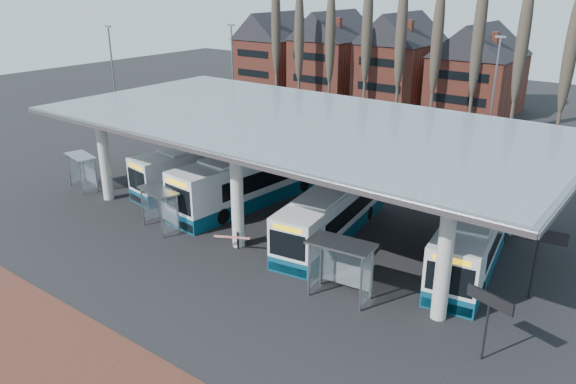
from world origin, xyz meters
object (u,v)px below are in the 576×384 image
Objects in this scene: bus_1 at (255,178)px; shelter_2 at (342,257)px; shelter_0 at (83,164)px; bus_2 at (333,212)px; shelter_1 at (161,200)px; bus_3 at (475,236)px; bus_0 at (208,165)px.

bus_1 reaches higher than shelter_2.
bus_2 is at bearing 25.15° from shelter_0.
shelter_1 is (-1.50, -6.88, 0.20)m from bus_1.
bus_3 is (14.98, 0.35, -0.16)m from bus_1.
shelter_2 reaches higher than shelter_1.
bus_3 is at bearing 6.26° from bus_1.
shelter_1 is at bearing -56.33° from bus_0.
shelter_2 is (22.61, -1.38, 0.27)m from shelter_0.
shelter_2 is at bearing -126.11° from bus_3.
shelter_1 is (3.34, -7.25, 0.37)m from bus_0.
shelter_1 is at bearing -165.27° from bus_3.
bus_3 is at bearing 56.39° from shelter_2.
bus_1 is at bearing 141.86° from shelter_2.
bus_1 is 14.98m from bus_3.
bus_2 is 6.90m from shelter_2.
bus_2 is at bearing 119.78° from shelter_2.
bus_1 is 1.10× the size of bus_3.
bus_2 is 3.84× the size of shelter_0.
bus_1 reaches higher than shelter_0.
bus_2 reaches higher than shelter_1.
bus_3 is (7.80, 1.75, 0.06)m from bus_2.
shelter_1 is (-16.48, -7.23, 0.36)m from bus_3.
bus_1 is 4.31× the size of shelter_1.
bus_0 is 4.86m from bus_1.
bus_1 is at bearing 38.56° from shelter_0.
shelter_2 is (11.24, -6.94, 0.44)m from bus_1.
shelter_1 is at bearing 4.86° from shelter_0.
bus_1 reaches higher than bus_3.
bus_0 is 0.90× the size of bus_1.
shelter_0 is 22.66m from shelter_2.
shelter_2 is at bearing 9.03° from shelter_0.
bus_3 reaches higher than bus_0.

